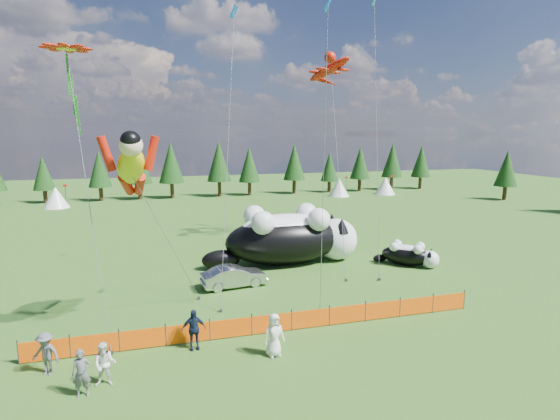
{
  "coord_description": "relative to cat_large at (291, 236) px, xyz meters",
  "views": [
    {
      "loc": [
        -5.01,
        -22.3,
        9.58
      ],
      "look_at": [
        2.37,
        4.0,
        4.8
      ],
      "focal_mm": 28.0,
      "sensor_mm": 36.0,
      "label": 1
    }
  ],
  "objects": [
    {
      "name": "ground",
      "position": [
        -4.36,
        -7.96,
        -2.05
      ],
      "size": [
        160.0,
        160.0,
        0.0
      ],
      "primitive_type": "plane",
      "color": "#10380A",
      "rests_on": "ground"
    },
    {
      "name": "cat_large",
      "position": [
        0.0,
        0.0,
        0.0
      ],
      "size": [
        11.91,
        4.29,
        4.31
      ],
      "rotation": [
        0.0,
        0.0,
        0.01
      ],
      "color": "black",
      "rests_on": "ground"
    },
    {
      "name": "car",
      "position": [
        -5.01,
        -4.0,
        -1.36
      ],
      "size": [
        4.28,
        1.96,
        1.36
      ],
      "primitive_type": "imported",
      "rotation": [
        0.0,
        0.0,
        1.7
      ],
      "color": "#B6B6BB",
      "rests_on": "ground"
    },
    {
      "name": "gecko_kite",
      "position": [
        5.01,
        5.58,
        12.9
      ],
      "size": [
        5.84,
        14.09,
        18.37
      ],
      "color": "#BC1609",
      "rests_on": "ground"
    },
    {
      "name": "tree_line",
      "position": [
        -4.36,
        37.04,
        1.95
      ],
      "size": [
        90.0,
        4.0,
        8.0
      ],
      "primitive_type": null,
      "color": "black",
      "rests_on": "ground"
    },
    {
      "name": "diamond_kite_c",
      "position": [
        -1.5,
        -10.38,
        12.65
      ],
      "size": [
        0.58,
        1.09,
        16.2
      ],
      "color": "#0B56AE",
      "rests_on": "ground"
    },
    {
      "name": "cat_small",
      "position": [
        8.19,
        -2.93,
        -1.22
      ],
      "size": [
        3.94,
        3.73,
        1.75
      ],
      "rotation": [
        0.0,
        0.0,
        -0.74
      ],
      "color": "black",
      "rests_on": "ground"
    },
    {
      "name": "spectator_a",
      "position": [
        -12.4,
        -14.08,
        -1.14
      ],
      "size": [
        0.67,
        0.44,
        1.81
      ],
      "primitive_type": "imported",
      "rotation": [
        0.0,
        0.0,
        0.01
      ],
      "color": "#545459",
      "rests_on": "ground"
    },
    {
      "name": "festival_tents",
      "position": [
        6.64,
        32.04,
        -0.65
      ],
      "size": [
        50.0,
        3.2,
        2.8
      ],
      "primitive_type": null,
      "color": "white",
      "rests_on": "ground"
    },
    {
      "name": "superhero_kite",
      "position": [
        -10.56,
        -8.84,
        6.05
      ],
      "size": [
        5.36,
        5.65,
        10.49
      ],
      "color": "#D9CA0B",
      "rests_on": "ground"
    },
    {
      "name": "spectator_d",
      "position": [
        -14.03,
        -12.09,
        -1.15
      ],
      "size": [
        1.3,
        1.02,
        1.78
      ],
      "primitive_type": "imported",
      "rotation": [
        0.0,
        0.0,
        -0.43
      ],
      "color": "#545459",
      "rests_on": "ground"
    },
    {
      "name": "spectator_c",
      "position": [
        -8.14,
        -11.56,
        -1.11
      ],
      "size": [
        1.12,
        0.6,
        1.87
      ],
      "primitive_type": "imported",
      "rotation": [
        0.0,
        0.0,
        0.04
      ],
      "color": "#121C33",
      "rests_on": "ground"
    },
    {
      "name": "diamond_kite_a",
      "position": [
        -4.42,
        -1.97,
        14.2
      ],
      "size": [
        2.5,
        6.69,
        18.29
      ],
      "color": "#0B56AE",
      "rests_on": "ground"
    },
    {
      "name": "safety_fence",
      "position": [
        -4.36,
        -10.96,
        -1.54
      ],
      "size": [
        22.06,
        0.06,
        1.1
      ],
      "color": "#262626",
      "rests_on": "ground"
    },
    {
      "name": "diamond_kite_b",
      "position": [
        7.2,
        1.93,
        16.5
      ],
      "size": [
        3.34,
        8.37,
        21.27
      ],
      "color": "#0D9F99",
      "rests_on": "ground"
    },
    {
      "name": "spectator_b",
      "position": [
        -11.66,
        -13.59,
        -1.17
      ],
      "size": [
        0.91,
        0.61,
        1.75
      ],
      "primitive_type": "imported",
      "rotation": [
        0.0,
        0.0,
        -0.13
      ],
      "color": "white",
      "rests_on": "ground"
    },
    {
      "name": "flower_kite",
      "position": [
        -13.51,
        -5.23,
        11.61
      ],
      "size": [
        3.21,
        7.28,
        15.0
      ],
      "color": "#BC1609",
      "rests_on": "ground"
    },
    {
      "name": "spectator_e",
      "position": [
        -4.82,
        -13.11,
        -1.09
      ],
      "size": [
        1.02,
        0.74,
        1.92
      ],
      "primitive_type": "imported",
      "rotation": [
        0.0,
        0.0,
        0.14
      ],
      "color": "white",
      "rests_on": "ground"
    }
  ]
}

